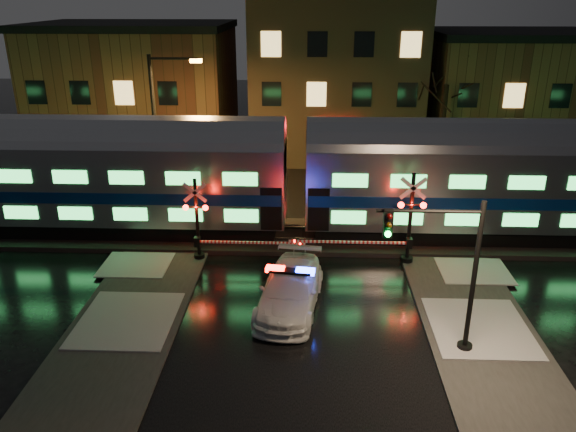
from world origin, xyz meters
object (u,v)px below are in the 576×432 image
object	(u,v)px
crossing_signal_right	(402,228)
traffic_light	(448,275)
streetlight	(160,123)
police_car	(290,290)
crossing_signal_left	(205,228)

from	to	relation	value
crossing_signal_right	traffic_light	world-z (taller)	traffic_light
streetlight	crossing_signal_right	bearing A→B (deg)	-28.60
police_car	streetlight	world-z (taller)	streetlight
police_car	crossing_signal_right	xyz separation A→B (m)	(4.81, 3.98, 1.00)
crossing_signal_right	police_car	bearing A→B (deg)	-140.42
crossing_signal_right	crossing_signal_left	size ratio (longest dim) A/B	1.10
crossing_signal_right	streetlight	size ratio (longest dim) A/B	0.71
crossing_signal_left	crossing_signal_right	bearing A→B (deg)	0.06
crossing_signal_right	streetlight	world-z (taller)	streetlight
crossing_signal_left	police_car	bearing A→B (deg)	-44.90
police_car	traffic_light	world-z (taller)	traffic_light
crossing_signal_left	streetlight	distance (m)	8.24
crossing_signal_right	traffic_light	size ratio (longest dim) A/B	1.10
police_car	crossing_signal_right	distance (m)	6.32
crossing_signal_left	streetlight	world-z (taller)	streetlight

